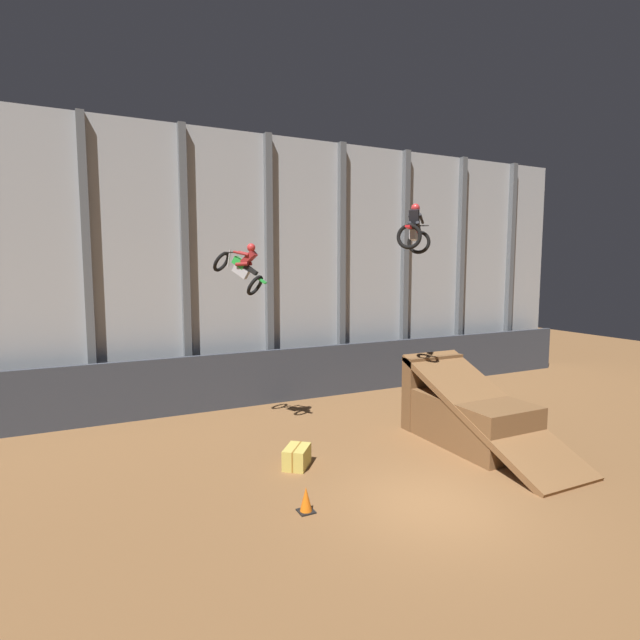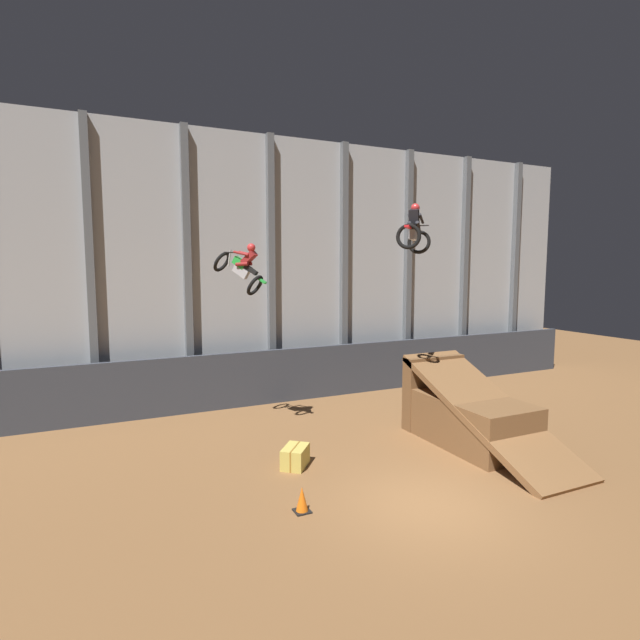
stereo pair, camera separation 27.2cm
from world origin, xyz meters
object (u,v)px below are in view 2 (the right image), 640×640
(dirt_ramp, at_px, (466,414))
(rider_bike_left_air, at_px, (242,268))
(rider_bike_right_air, at_px, (414,232))
(traffic_cone_near_ramp, at_px, (302,500))
(hay_bale_trackside, at_px, (295,457))

(dirt_ramp, height_order, rider_bike_left_air, rider_bike_left_air)
(rider_bike_left_air, relative_size, rider_bike_right_air, 1.03)
(traffic_cone_near_ramp, relative_size, hay_bale_trackside, 0.54)
(traffic_cone_near_ramp, xyz_separation_m, hay_bale_trackside, (0.83, 2.42, -0.00))
(hay_bale_trackside, bearing_deg, rider_bike_left_air, 99.26)
(rider_bike_right_air, relative_size, hay_bale_trackside, 1.53)
(dirt_ramp, relative_size, hay_bale_trackside, 5.44)
(rider_bike_left_air, relative_size, hay_bale_trackside, 1.59)
(dirt_ramp, xyz_separation_m, traffic_cone_near_ramp, (-6.45, -2.00, -0.60))
(rider_bike_right_air, bearing_deg, hay_bale_trackside, -129.58)
(rider_bike_left_air, xyz_separation_m, hay_bale_trackside, (0.51, -3.13, -5.18))
(rider_bike_left_air, bearing_deg, traffic_cone_near_ramp, -137.15)
(rider_bike_right_air, xyz_separation_m, traffic_cone_near_ramp, (-4.74, -2.55, -6.24))
(dirt_ramp, bearing_deg, traffic_cone_near_ramp, -162.76)
(rider_bike_right_air, relative_size, traffic_cone_near_ramp, 2.85)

